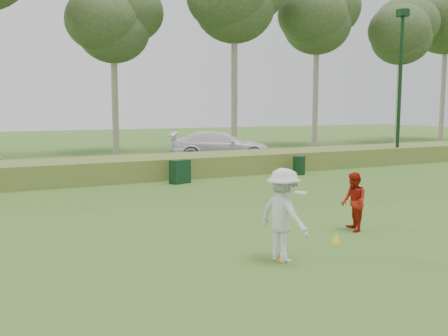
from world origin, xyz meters
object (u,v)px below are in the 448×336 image
car_right (220,146)px  cone_yellow (336,237)px  trash_bin (299,165)px  player_red (354,202)px  cone_orange (281,256)px  utility_cabinet (180,172)px  lamp_post (401,60)px  player_white (284,215)px

car_right → cone_yellow: bearing=-173.0°
trash_bin → player_red: bearing=-117.6°
cone_orange → cone_yellow: cone_yellow is taller
cone_orange → utility_cabinet: size_ratio=0.21×
trash_bin → car_right: bearing=96.6°
utility_cabinet → trash_bin: 5.84m
utility_cabinet → trash_bin: utility_cabinet is taller
lamp_post → trash_bin: 9.03m
player_white → cone_orange: (-0.03, 0.02, -0.84)m
player_red → cone_yellow: bearing=-36.0°
lamp_post → player_white: size_ratio=4.36×
utility_cabinet → car_right: 8.38m
cone_orange → trash_bin: 13.09m
player_red → player_white: bearing=-44.5°
car_right → player_white: bearing=-177.9°
lamp_post → car_right: lamp_post is taller
cone_orange → trash_bin: trash_bin is taller
trash_bin → cone_orange: bearing=-126.5°
trash_bin → car_right: 6.71m
utility_cabinet → player_white: bearing=-116.1°
lamp_post → car_right: size_ratio=1.43×
cone_orange → trash_bin: size_ratio=0.24×
player_red → utility_cabinet: 9.31m
player_white → cone_orange: size_ratio=9.24×
lamp_post → cone_yellow: lamp_post is taller
player_red → utility_cabinet: bearing=-152.1°
cone_orange → car_right: car_right is taller
player_red → cone_orange: (-2.94, -1.26, -0.63)m
player_red → car_right: 16.43m
trash_bin → car_right: (-0.77, 6.65, 0.46)m
lamp_post → utility_cabinet: bearing=-174.5°
player_white → trash_bin: 13.10m
player_red → utility_cabinet: player_red is taller
lamp_post → cone_orange: lamp_post is taller
cone_yellow → trash_bin: 11.57m
player_red → trash_bin: bearing=174.1°
player_white → player_red: bearing=-77.8°
lamp_post → player_white: 19.69m
player_white → cone_yellow: size_ratio=8.09×
cone_yellow → trash_bin: trash_bin is taller
player_red → cone_yellow: size_ratio=6.34×
utility_cabinet → car_right: size_ratio=0.17×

